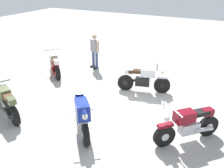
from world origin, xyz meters
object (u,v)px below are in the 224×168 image
(motorcycle_maroon_cruiser, at_px, (188,125))
(motorcycle_blue_sportbike, at_px, (82,113))
(motorcycle_silver_cruiser, at_px, (143,79))
(person_in_gray_shirt, at_px, (95,49))
(motorcycle_olive_vintage, at_px, (7,103))
(motorcycle_cream_vintage, at_px, (55,64))

(motorcycle_maroon_cruiser, bearing_deg, motorcycle_blue_sportbike, -28.65)
(motorcycle_silver_cruiser, relative_size, person_in_gray_shirt, 1.21)
(motorcycle_blue_sportbike, bearing_deg, person_in_gray_shirt, 166.06)
(motorcycle_olive_vintage, bearing_deg, motorcycle_silver_cruiser, -106.55)
(motorcycle_maroon_cruiser, relative_size, person_in_gray_shirt, 0.96)
(motorcycle_olive_vintage, bearing_deg, motorcycle_blue_sportbike, -146.43)
(motorcycle_blue_sportbike, height_order, motorcycle_cream_vintage, motorcycle_blue_sportbike)
(motorcycle_maroon_cruiser, height_order, motorcycle_silver_cruiser, same)
(motorcycle_cream_vintage, bearing_deg, motorcycle_silver_cruiser, -136.78)
(motorcycle_silver_cruiser, height_order, person_in_gray_shirt, person_in_gray_shirt)
(motorcycle_cream_vintage, distance_m, motorcycle_silver_cruiser, 4.31)
(motorcycle_silver_cruiser, xyz_separation_m, person_in_gray_shirt, (3.09, -1.40, 0.44))
(motorcycle_maroon_cruiser, xyz_separation_m, motorcycle_cream_vintage, (6.55, -2.22, -0.03))
(motorcycle_maroon_cruiser, bearing_deg, motorcycle_silver_cruiser, -94.24)
(motorcycle_blue_sportbike, distance_m, motorcycle_olive_vintage, 2.70)
(motorcycle_olive_vintage, bearing_deg, motorcycle_cream_vintage, -50.06)
(motorcycle_maroon_cruiser, xyz_separation_m, motorcycle_blue_sportbike, (2.88, 0.96, 0.07))
(motorcycle_blue_sportbike, distance_m, motorcycle_cream_vintage, 4.86)
(motorcycle_olive_vintage, bearing_deg, motorcycle_maroon_cruiser, -141.56)
(motorcycle_cream_vintage, height_order, motorcycle_silver_cruiser, motorcycle_silver_cruiser)
(motorcycle_maroon_cruiser, distance_m, motorcycle_cream_vintage, 6.92)
(motorcycle_blue_sportbike, xyz_separation_m, motorcycle_olive_vintage, (2.67, 0.43, -0.11))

